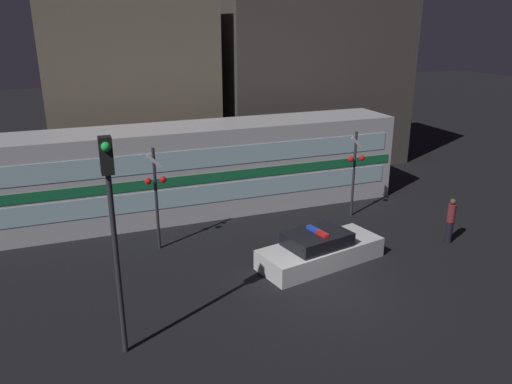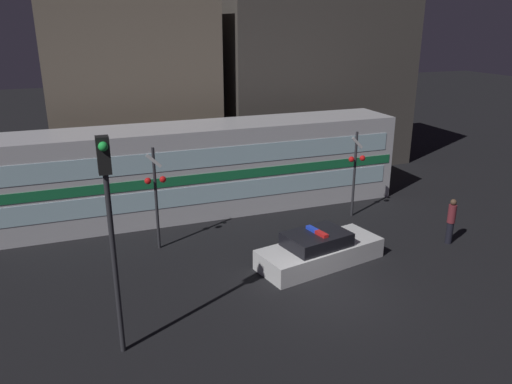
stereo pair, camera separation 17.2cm
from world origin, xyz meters
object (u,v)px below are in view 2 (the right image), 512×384
police_car (319,250)px  traffic_light_corner (109,213)px  pedestrian (451,221)px  train (205,169)px  crossing_signal_near (355,168)px

police_car → traffic_light_corner: size_ratio=0.84×
police_car → pedestrian: bearing=-14.0°
police_car → pedestrian: size_ratio=2.66×
train → pedestrian: train is taller
train → pedestrian: bearing=-40.6°
police_car → pedestrian: 5.66m
train → crossing_signal_near: bearing=-27.0°
crossing_signal_near → traffic_light_corner: traffic_light_corner is taller
train → traffic_light_corner: (-4.84, -9.44, 1.96)m
train → crossing_signal_near: (6.01, -3.06, 0.26)m
crossing_signal_near → police_car: bearing=-134.6°
pedestrian → police_car: bearing=177.5°
pedestrian → traffic_light_corner: 13.50m
crossing_signal_near → traffic_light_corner: (-10.84, -6.38, 1.70)m
police_car → crossing_signal_near: bearing=33.9°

